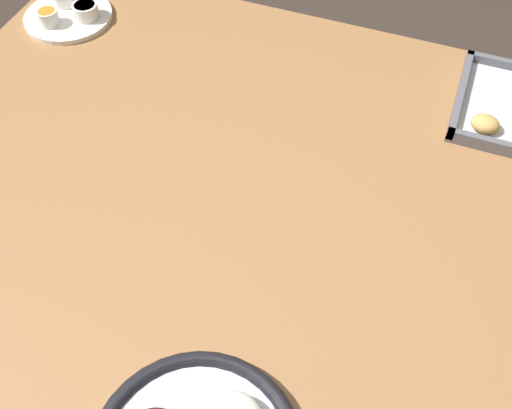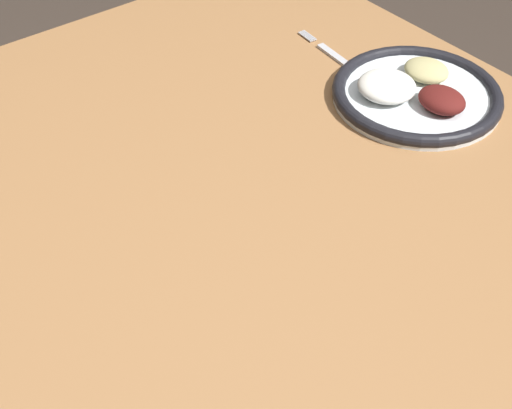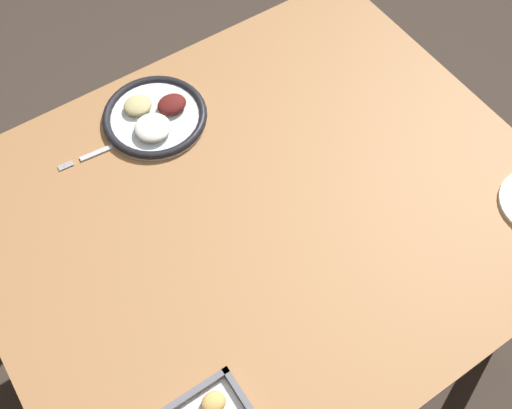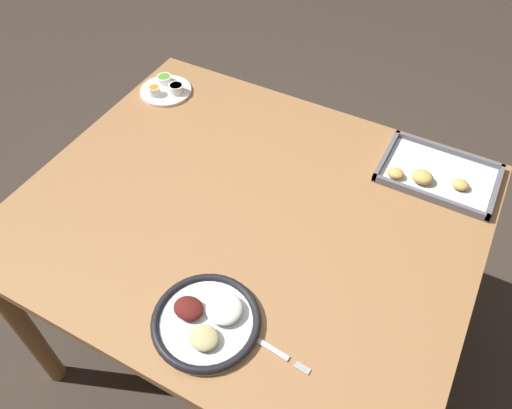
# 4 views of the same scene
# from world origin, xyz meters

# --- Properties ---
(ground_plane) EXTENTS (8.00, 8.00, 0.00)m
(ground_plane) POSITION_xyz_m (0.00, 0.00, 0.00)
(ground_plane) COLOR #382D26
(dining_table) EXTENTS (1.23, 1.03, 0.77)m
(dining_table) POSITION_xyz_m (0.00, 0.00, 0.67)
(dining_table) COLOR olive
(dining_table) RESTS_ON ground_plane
(saucer_plate) EXTENTS (0.17, 0.17, 0.04)m
(saucer_plate) POSITION_xyz_m (-0.50, 0.33, 0.79)
(saucer_plate) COLOR white
(saucer_plate) RESTS_ON dining_table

